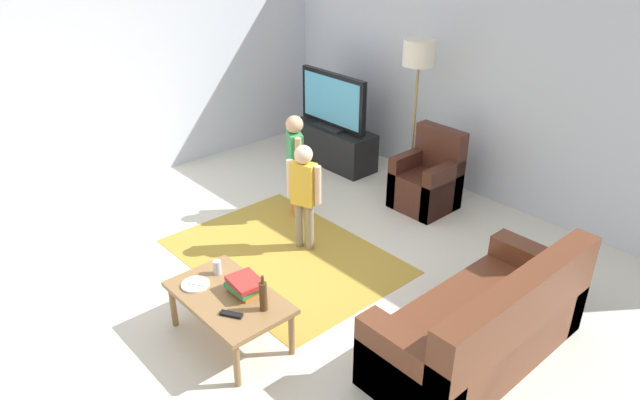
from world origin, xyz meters
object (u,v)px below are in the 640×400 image
(tv, at_px, (333,101))
(tv_remote, at_px, (231,314))
(plate, at_px, (195,284))
(child_near_tv, at_px, (295,157))
(soda_can, at_px, (217,267))
(floor_lamp, at_px, (419,61))
(coffee_table, at_px, (229,300))
(armchair, at_px, (428,182))
(tv_stand, at_px, (334,146))
(book_stack, at_px, (245,285))
(couch, at_px, (487,330))
(bottle, at_px, (263,296))
(child_center, at_px, (304,188))

(tv, distance_m, tv_remote, 3.83)
(plate, bearing_deg, tv_remote, 0.00)
(child_near_tv, xyz_separation_m, soda_can, (0.95, -1.60, -0.21))
(tv, height_order, tv_remote, tv)
(floor_lamp, bearing_deg, coffee_table, -74.99)
(coffee_table, bearing_deg, armchair, 98.10)
(tv_stand, bearing_deg, book_stack, -54.03)
(tv_stand, bearing_deg, armchair, -1.41)
(tv, relative_size, floor_lamp, 0.62)
(book_stack, bearing_deg, couch, 39.33)
(tv_remote, bearing_deg, bottle, 34.54)
(child_center, height_order, bottle, child_center)
(book_stack, bearing_deg, child_near_tv, 129.57)
(tv_stand, xyz_separation_m, tv, (0.00, -0.02, 0.60))
(coffee_table, distance_m, plate, 0.31)
(book_stack, distance_m, plate, 0.42)
(armchair, height_order, bottle, armchair)
(coffee_table, bearing_deg, tv, 124.33)
(coffee_table, bearing_deg, bottle, 17.35)
(tv_remote, xyz_separation_m, soda_can, (-0.52, 0.22, 0.05))
(armchair, relative_size, child_near_tv, 0.79)
(floor_lamp, bearing_deg, tv_stand, -172.67)
(tv, relative_size, tv_remote, 6.47)
(couch, height_order, child_center, child_center)
(child_near_tv, relative_size, child_center, 1.04)
(tv_stand, distance_m, coffee_table, 3.61)
(child_center, distance_m, plate, 1.51)
(tv, height_order, bottle, tv)
(armchair, relative_size, book_stack, 3.06)
(floor_lamp, bearing_deg, bottle, -69.07)
(couch, height_order, armchair, armchair)
(soda_can, bearing_deg, tv_stand, 120.86)
(coffee_table, height_order, soda_can, soda_can)
(floor_lamp, xyz_separation_m, coffee_table, (0.84, -3.13, -1.17))
(bottle, xyz_separation_m, soda_can, (-0.62, -0.00, -0.06))
(bottle, relative_size, tv_remote, 1.73)
(couch, bearing_deg, child_center, 178.89)
(child_near_tv, bearing_deg, armchair, 56.16)
(armchair, distance_m, child_center, 1.68)
(armchair, xyz_separation_m, plate, (0.14, -3.06, 0.13))
(child_center, relative_size, tv_remote, 6.45)
(tv_stand, height_order, armchair, armchair)
(tv, xyz_separation_m, coffee_table, (2.02, -2.96, -0.48))
(couch, bearing_deg, bottle, -134.25)
(tv_stand, relative_size, tv_remote, 7.06)
(tv, xyz_separation_m, bottle, (2.34, -2.86, -0.31))
(book_stack, distance_m, bottle, 0.27)
(child_near_tv, distance_m, bottle, 2.25)
(tv, relative_size, child_near_tv, 0.96)
(couch, bearing_deg, book_stack, -140.67)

